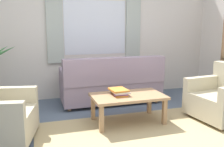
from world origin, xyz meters
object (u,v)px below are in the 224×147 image
(couch, at_px, (111,84))
(book_stack_on_table, at_px, (119,92))
(armchair_right, at_px, (223,98))
(coffee_table, at_px, (128,99))

(couch, relative_size, book_stack_on_table, 5.26)
(armchair_right, distance_m, coffee_table, 1.53)
(couch, bearing_deg, coffee_table, 86.70)
(armchair_right, relative_size, coffee_table, 0.84)
(book_stack_on_table, bearing_deg, armchair_right, -13.50)
(armchair_right, distance_m, book_stack_on_table, 1.67)
(couch, relative_size, coffee_table, 1.73)
(armchair_right, height_order, coffee_table, armchair_right)
(armchair_right, xyz_separation_m, book_stack_on_table, (-1.62, 0.39, 0.13))
(armchair_right, relative_size, book_stack_on_table, 2.56)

